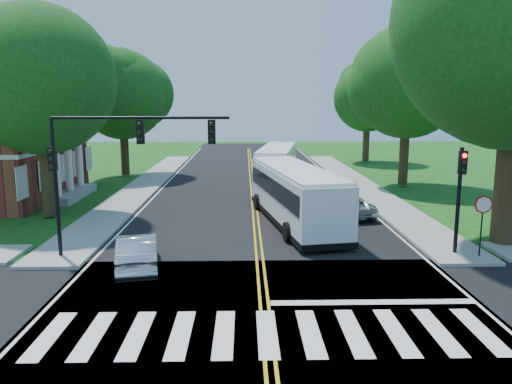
{
  "coord_description": "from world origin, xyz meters",
  "views": [
    {
      "loc": [
        -0.62,
        -13.45,
        6.32
      ],
      "look_at": [
        -0.1,
        8.48,
        2.4
      ],
      "focal_mm": 35.0,
      "sensor_mm": 36.0,
      "label": 1
    }
  ],
  "objects_px": {
    "bus_follow": "(277,164)",
    "suv": "(347,205)",
    "bus_lead": "(294,194)",
    "signal_nw": "(112,153)",
    "signal_ne": "(460,186)",
    "hatchback": "(137,252)",
    "dark_sedan": "(326,186)"
  },
  "relations": [
    {
      "from": "bus_follow",
      "to": "suv",
      "type": "relative_size",
      "value": 2.65
    },
    {
      "from": "bus_lead",
      "to": "signal_nw",
      "type": "bearing_deg",
      "value": 27.74
    },
    {
      "from": "signal_ne",
      "to": "hatchback",
      "type": "height_order",
      "value": "signal_ne"
    },
    {
      "from": "bus_lead",
      "to": "bus_follow",
      "type": "distance_m",
      "value": 13.8
    },
    {
      "from": "bus_lead",
      "to": "hatchback",
      "type": "bearing_deg",
      "value": 37.93
    },
    {
      "from": "bus_lead",
      "to": "hatchback",
      "type": "xyz_separation_m",
      "value": [
        -6.77,
        -7.37,
        -0.89
      ]
    },
    {
      "from": "bus_follow",
      "to": "signal_ne",
      "type": "bearing_deg",
      "value": 116.24
    },
    {
      "from": "hatchback",
      "to": "signal_ne",
      "type": "bearing_deg",
      "value": 175.12
    },
    {
      "from": "suv",
      "to": "dark_sedan",
      "type": "bearing_deg",
      "value": -99.68
    },
    {
      "from": "hatchback",
      "to": "dark_sedan",
      "type": "bearing_deg",
      "value": -133.82
    },
    {
      "from": "signal_ne",
      "to": "bus_follow",
      "type": "distance_m",
      "value": 20.78
    },
    {
      "from": "signal_nw",
      "to": "bus_follow",
      "type": "height_order",
      "value": "signal_nw"
    },
    {
      "from": "bus_lead",
      "to": "suv",
      "type": "bearing_deg",
      "value": -162.21
    },
    {
      "from": "signal_ne",
      "to": "bus_follow",
      "type": "height_order",
      "value": "signal_ne"
    },
    {
      "from": "bus_lead",
      "to": "dark_sedan",
      "type": "bearing_deg",
      "value": -120.58
    },
    {
      "from": "signal_nw",
      "to": "hatchback",
      "type": "bearing_deg",
      "value": -50.83
    },
    {
      "from": "signal_ne",
      "to": "hatchback",
      "type": "bearing_deg",
      "value": -173.9
    },
    {
      "from": "suv",
      "to": "hatchback",
      "type": "bearing_deg",
      "value": 30.68
    },
    {
      "from": "signal_ne",
      "to": "hatchback",
      "type": "distance_m",
      "value": 13.21
    },
    {
      "from": "dark_sedan",
      "to": "suv",
      "type": "bearing_deg",
      "value": 70.42
    },
    {
      "from": "bus_follow",
      "to": "signal_nw",
      "type": "bearing_deg",
      "value": 77.2
    },
    {
      "from": "signal_ne",
      "to": "dark_sedan",
      "type": "xyz_separation_m",
      "value": [
        -3.19,
        13.73,
        -2.27
      ]
    },
    {
      "from": "suv",
      "to": "signal_ne",
      "type": "bearing_deg",
      "value": 99.96
    },
    {
      "from": "signal_nw",
      "to": "bus_lead",
      "type": "relative_size",
      "value": 0.6
    },
    {
      "from": "signal_ne",
      "to": "suv",
      "type": "xyz_separation_m",
      "value": [
        -2.99,
        7.62,
        -2.36
      ]
    },
    {
      "from": "signal_ne",
      "to": "suv",
      "type": "bearing_deg",
      "value": 111.45
    },
    {
      "from": "bus_lead",
      "to": "bus_follow",
      "type": "height_order",
      "value": "bus_lead"
    },
    {
      "from": "signal_nw",
      "to": "bus_follow",
      "type": "bearing_deg",
      "value": 68.31
    },
    {
      "from": "signal_nw",
      "to": "suv",
      "type": "distance_m",
      "value": 13.96
    },
    {
      "from": "signal_nw",
      "to": "signal_ne",
      "type": "xyz_separation_m",
      "value": [
        14.06,
        0.01,
        -1.41
      ]
    },
    {
      "from": "bus_lead",
      "to": "dark_sedan",
      "type": "distance_m",
      "value": 8.35
    },
    {
      "from": "signal_nw",
      "to": "bus_follow",
      "type": "distance_m",
      "value": 21.49
    }
  ]
}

